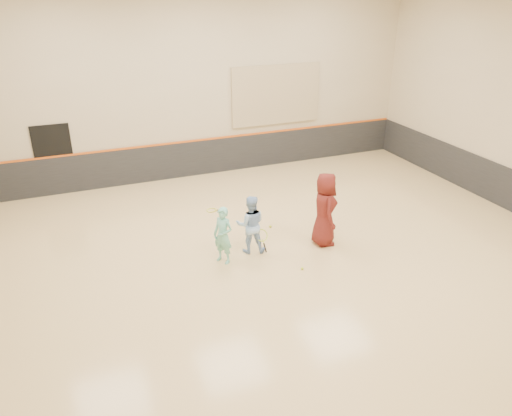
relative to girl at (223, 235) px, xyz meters
name	(u,v)px	position (x,y,z in m)	size (l,w,h in m)	color
room	(270,226)	(1.09, -0.20, 0.12)	(15.04, 12.04, 6.22)	tan
wainscot_back	(199,158)	(1.09, 5.77, -0.09)	(14.90, 0.04, 1.20)	#232326
wainscot_right	(508,189)	(8.56, -0.20, -0.09)	(0.04, 11.90, 1.20)	#232326
accent_stripe	(198,140)	(1.09, 5.76, 0.53)	(14.90, 0.03, 0.06)	#D85914
acoustic_panel	(276,95)	(3.89, 5.75, 1.81)	(3.20, 0.08, 2.00)	tan
doorway	(55,160)	(-3.41, 5.78, 0.41)	(1.10, 0.05, 2.20)	black
girl	(223,235)	(0.00, 0.00, 0.00)	(0.51, 0.33, 1.39)	#78D1BD
instructor	(251,224)	(0.77, 0.22, 0.04)	(0.71, 0.55, 1.46)	#9CC1F1
young_man	(325,209)	(2.62, -0.07, 0.24)	(0.92, 0.60, 1.87)	#5B1915
held_racket	(262,235)	(0.99, 0.05, -0.22)	(0.45, 0.45, 0.59)	#C0E031
spare_racket	(211,209)	(0.58, 2.83, -0.65)	(0.65, 0.65, 0.09)	yellow
ball_under_racket	(302,268)	(1.55, -1.04, -0.66)	(0.07, 0.07, 0.07)	#D6EB36
ball_in_hand	(335,204)	(2.80, -0.22, 0.42)	(0.07, 0.07, 0.07)	yellow
ball_beside_spare	(270,226)	(1.72, 1.21, -0.66)	(0.07, 0.07, 0.07)	yellow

